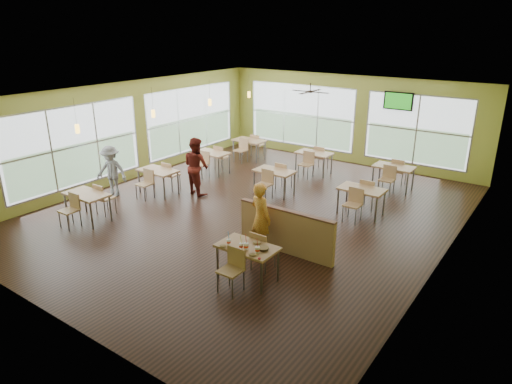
# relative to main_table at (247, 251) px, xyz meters

# --- Properties ---
(room) EXTENTS (12.00, 12.04, 3.20)m
(room) POSITION_rel_main_table_xyz_m (-2.00, 3.00, 0.97)
(room) COLOR black
(room) RESTS_ON ground
(window_bays) EXTENTS (9.24, 10.24, 2.38)m
(window_bays) POSITION_rel_main_table_xyz_m (-4.65, 6.08, 0.85)
(window_bays) COLOR white
(window_bays) RESTS_ON room
(main_table) EXTENTS (1.22, 1.52, 0.87)m
(main_table) POSITION_rel_main_table_xyz_m (0.00, 0.00, 0.00)
(main_table) COLOR tan
(main_table) RESTS_ON floor
(half_wall_divider) EXTENTS (2.40, 0.14, 1.04)m
(half_wall_divider) POSITION_rel_main_table_xyz_m (0.00, 1.45, -0.11)
(half_wall_divider) COLOR tan
(half_wall_divider) RESTS_ON floor
(dining_tables) EXTENTS (6.92, 8.72, 0.87)m
(dining_tables) POSITION_rel_main_table_xyz_m (-3.05, 4.71, -0.00)
(dining_tables) COLOR tan
(dining_tables) RESTS_ON floor
(pendant_lights) EXTENTS (0.11, 7.31, 0.86)m
(pendant_lights) POSITION_rel_main_table_xyz_m (-5.20, 3.68, 1.82)
(pendant_lights) COLOR #2D2119
(pendant_lights) RESTS_ON ceiling
(ceiling_fan) EXTENTS (1.25, 1.25, 0.29)m
(ceiling_fan) POSITION_rel_main_table_xyz_m (-2.00, 6.00, 2.32)
(ceiling_fan) COLOR #2D2119
(ceiling_fan) RESTS_ON ceiling
(tv_backwall) EXTENTS (1.00, 0.07, 0.60)m
(tv_backwall) POSITION_rel_main_table_xyz_m (-0.20, 8.90, 1.82)
(tv_backwall) COLOR black
(tv_backwall) RESTS_ON wall_back
(man_plaid) EXTENTS (0.68, 0.55, 1.64)m
(man_plaid) POSITION_rel_main_table_xyz_m (-0.50, 1.18, 0.19)
(man_plaid) COLOR #CC6116
(man_plaid) RESTS_ON floor
(patron_maroon) EXTENTS (0.97, 0.82, 1.75)m
(patron_maroon) POSITION_rel_main_table_xyz_m (-4.23, 3.16, 0.24)
(patron_maroon) COLOR #5A1912
(patron_maroon) RESTS_ON floor
(patron_grey) EXTENTS (1.13, 0.85, 1.55)m
(patron_grey) POSITION_rel_main_table_xyz_m (-6.17, 1.56, 0.14)
(patron_grey) COLOR slate
(patron_grey) RESTS_ON floor
(cup_blue) EXTENTS (0.09, 0.09, 0.32)m
(cup_blue) POSITION_rel_main_table_xyz_m (-0.34, -0.17, 0.18)
(cup_blue) COLOR white
(cup_blue) RESTS_ON main_table
(cup_yellow) EXTENTS (0.09, 0.09, 0.32)m
(cup_yellow) POSITION_rel_main_table_xyz_m (-0.03, -0.17, 0.18)
(cup_yellow) COLOR white
(cup_yellow) RESTS_ON main_table
(cup_red_near) EXTENTS (0.10, 0.10, 0.37)m
(cup_red_near) POSITION_rel_main_table_xyz_m (0.07, -0.14, 0.19)
(cup_red_near) COLOR white
(cup_red_near) RESTS_ON main_table
(cup_red_far) EXTENTS (0.10, 0.10, 0.36)m
(cup_red_far) POSITION_rel_main_table_xyz_m (0.33, -0.13, 0.19)
(cup_red_far) COLOR white
(cup_red_far) RESTS_ON main_table
(food_basket) EXTENTS (0.23, 0.23, 0.05)m
(food_basket) POSITION_rel_main_table_xyz_m (0.34, 0.05, 0.15)
(food_basket) COLOR black
(food_basket) RESTS_ON main_table
(ketchup_cup) EXTENTS (0.06, 0.06, 0.02)m
(ketchup_cup) POSITION_rel_main_table_xyz_m (0.50, -0.30, 0.13)
(ketchup_cup) COLOR maroon
(ketchup_cup) RESTS_ON main_table
(wrapper_left) EXTENTS (0.18, 0.17, 0.04)m
(wrapper_left) POSITION_rel_main_table_xyz_m (-0.38, -0.30, 0.14)
(wrapper_left) COLOR olive
(wrapper_left) RESTS_ON main_table
(wrapper_mid) EXTENTS (0.20, 0.19, 0.04)m
(wrapper_mid) POSITION_rel_main_table_xyz_m (0.08, 0.21, 0.14)
(wrapper_mid) COLOR olive
(wrapper_mid) RESTS_ON main_table
(wrapper_right) EXTENTS (0.15, 0.14, 0.04)m
(wrapper_right) POSITION_rel_main_table_xyz_m (0.31, -0.26, 0.14)
(wrapper_right) COLOR olive
(wrapper_right) RESTS_ON main_table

